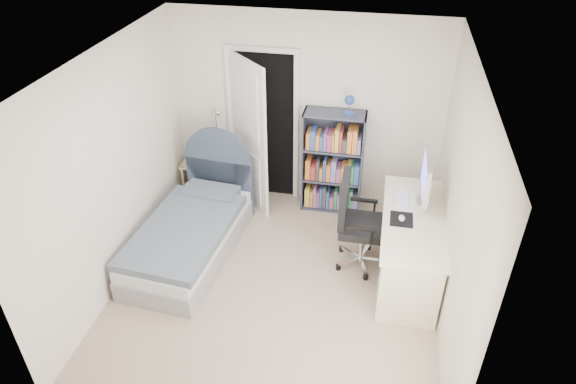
% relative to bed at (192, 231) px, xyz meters
% --- Properties ---
extents(room_shell, '(3.50, 3.70, 2.60)m').
position_rel_bed_xyz_m(room_shell, '(1.10, -0.39, 0.98)').
color(room_shell, gray).
rests_on(room_shell, ground).
extents(door, '(0.92, 0.61, 2.06)m').
position_rel_bed_xyz_m(door, '(0.47, 1.20, 0.76)').
color(door, black).
rests_on(door, ground).
extents(bed, '(1.07, 2.01, 1.19)m').
position_rel_bed_xyz_m(bed, '(0.00, 0.00, 0.00)').
color(bed, gray).
rests_on(bed, ground).
extents(nightstand, '(0.40, 0.40, 0.59)m').
position_rel_bed_xyz_m(nightstand, '(-0.34, 1.19, 0.12)').
color(nightstand, '#DAC286').
rests_on(nightstand, ground).
extents(floor_lamp, '(0.18, 0.18, 1.24)m').
position_rel_bed_xyz_m(floor_lamp, '(-0.05, 1.31, 0.24)').
color(floor_lamp, silver).
rests_on(floor_lamp, ground).
extents(bookcase, '(0.76, 0.33, 1.62)m').
position_rel_bed_xyz_m(bookcase, '(1.49, 1.22, 0.35)').
color(bookcase, '#3D4254').
rests_on(bookcase, ground).
extents(desk, '(0.64, 1.61, 1.32)m').
position_rel_bed_xyz_m(desk, '(2.48, 0.06, 0.16)').
color(desk, '#F0E9C8').
rests_on(desk, ground).
extents(office_chair, '(0.58, 0.59, 1.14)m').
position_rel_bed_xyz_m(office_chair, '(1.87, 0.15, 0.36)').
color(office_chair, silver).
rests_on(office_chair, ground).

